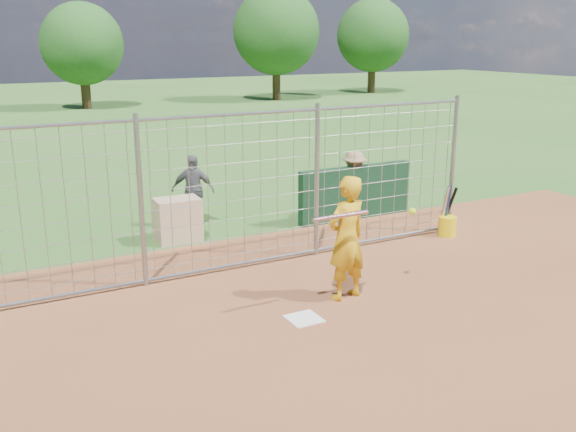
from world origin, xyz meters
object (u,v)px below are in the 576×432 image
bystander_b (193,191)px  bucket_with_bats (447,223)px  batter (347,238)px  equipment_bin (178,220)px  bystander_c (354,185)px

bystander_b → bucket_with_bats: bystander_b is taller
bystander_b → bucket_with_bats: size_ratio=1.48×
bucket_with_bats → batter: bearing=-154.5°
batter → bystander_b: (-0.63, 4.49, -0.18)m
bystander_b → equipment_bin: (-0.58, -0.75, -0.32)m
bystander_b → equipment_bin: size_ratio=1.81×
batter → equipment_bin: 3.96m
bystander_b → bystander_c: bearing=13.3°
bystander_b → bystander_c: bystander_b is taller
equipment_bin → bucket_with_bats: size_ratio=0.82×
bystander_b → bystander_c: (3.14, -0.98, -0.02)m
batter → bucket_with_bats: bearing=-164.4°
equipment_bin → bystander_b: bearing=54.6°
bystander_b → equipment_bin: 1.00m
bucket_with_bats → bystander_b: bearing=144.0°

